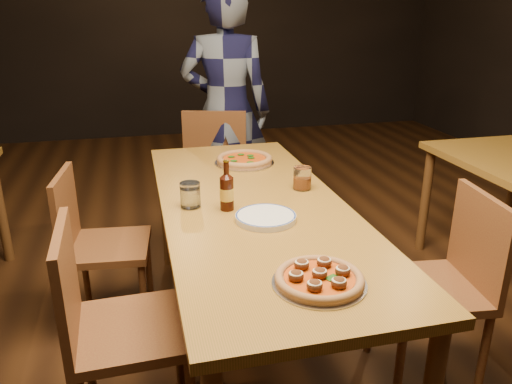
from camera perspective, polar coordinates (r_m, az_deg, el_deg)
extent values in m
plane|color=black|center=(2.58, -0.28, -16.92)|extent=(9.00, 9.00, 0.00)
plane|color=black|center=(6.52, -10.19, 19.47)|extent=(7.00, 0.00, 7.00)
cube|color=brown|center=(2.22, -0.31, -1.74)|extent=(0.80, 2.00, 0.04)
cylinder|color=brown|center=(3.18, -10.27, -2.35)|extent=(0.06, 0.06, 0.71)
cylinder|color=brown|center=(3.28, 1.63, -1.29)|extent=(0.06, 0.06, 0.71)
cylinder|color=brown|center=(3.57, -27.17, -1.83)|extent=(0.06, 0.06, 0.71)
cylinder|color=brown|center=(3.52, 18.78, -0.92)|extent=(0.06, 0.06, 0.71)
cylinder|color=brown|center=(3.91, 27.25, 0.00)|extent=(0.06, 0.06, 0.71)
cylinder|color=#B7B7BF|center=(1.60, 7.23, -10.30)|extent=(0.30, 0.30, 0.01)
cylinder|color=tan|center=(1.60, 7.24, -9.98)|extent=(0.28, 0.28, 0.02)
torus|color=tan|center=(1.59, 7.26, -9.74)|extent=(0.28, 0.28, 0.03)
cylinder|color=#B93A0A|center=(1.59, 7.26, -9.69)|extent=(0.22, 0.22, 0.00)
cylinder|color=#B7B7BF|center=(2.78, -1.33, 3.37)|extent=(0.33, 0.33, 0.01)
cylinder|color=tan|center=(2.78, -1.33, 3.62)|extent=(0.30, 0.30, 0.02)
torus|color=tan|center=(2.77, -1.34, 3.82)|extent=(0.31, 0.31, 0.03)
cylinder|color=#B93A0A|center=(2.77, -1.34, 3.86)|extent=(0.23, 0.23, 0.00)
cylinder|color=white|center=(2.03, 1.11, -2.93)|extent=(0.25, 0.25, 0.02)
cylinder|color=black|center=(2.12, -3.36, -0.22)|extent=(0.06, 0.06, 0.14)
cylinder|color=black|center=(2.08, -3.42, 2.54)|extent=(0.02, 0.02, 0.07)
cylinder|color=gold|center=(2.12, -3.36, -0.22)|extent=(0.06, 0.06, 0.05)
cylinder|color=white|center=(2.17, -7.52, -0.33)|extent=(0.09, 0.09, 0.11)
cylinder|color=#A44912|center=(2.38, 5.31, 1.59)|extent=(0.09, 0.09, 0.11)
imported|color=black|center=(3.59, -3.44, 9.19)|extent=(0.73, 0.58, 1.75)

